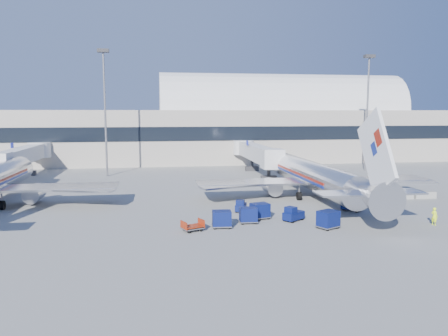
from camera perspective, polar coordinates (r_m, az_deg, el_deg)
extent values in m
plane|color=gray|center=(53.38, 3.40, -5.20)|extent=(260.00, 260.00, 0.00)
cube|color=#B2AA9E|center=(107.93, -16.31, 4.05)|extent=(170.00, 28.00, 12.00)
cube|color=black|center=(94.08, -17.41, 4.19)|extent=(170.00, 0.40, 3.00)
cylinder|color=silver|center=(111.36, 7.40, 7.46)|extent=(60.00, 18.00, 18.00)
cylinder|color=silver|center=(61.33, 11.38, -0.95)|extent=(3.80, 28.00, 3.80)
sphere|color=silver|center=(74.50, 7.66, 0.56)|extent=(3.72, 3.72, 3.72)
cone|color=silver|center=(45.92, 18.76, -3.43)|extent=(3.80, 6.00, 3.80)
cube|color=maroon|center=(62.22, 11.07, -0.59)|extent=(3.85, 20.16, 0.32)
cube|color=navy|center=(62.28, 11.06, -0.93)|extent=(3.85, 20.16, 0.32)
cube|color=white|center=(44.90, 19.28, 1.99)|extent=(0.35, 7.79, 8.74)
cube|color=silver|center=(46.32, 18.48, -3.08)|extent=(11.00, 3.00, 0.18)
cube|color=silver|center=(60.49, 11.70, -1.65)|extent=(32.00, 5.00, 0.28)
cylinder|color=#B7B7BC|center=(60.37, 6.27, -2.47)|extent=(2.10, 3.80, 2.10)
cylinder|color=#B7B7BC|center=(64.12, 15.81, -2.13)|extent=(2.10, 3.80, 2.10)
cylinder|color=black|center=(71.99, 8.31, -1.65)|extent=(0.40, 0.90, 0.90)
sphere|color=silver|center=(74.39, -25.10, -0.07)|extent=(3.72, 3.72, 3.72)
cylinder|color=#B7B7BC|center=(60.27, -23.53, -3.05)|extent=(2.10, 3.80, 2.10)
cylinder|color=black|center=(71.88, -25.66, -2.31)|extent=(0.40, 0.90, 0.90)
cube|color=silver|center=(83.40, 4.13, 2.08)|extent=(2.70, 24.00, 2.70)
cube|color=silver|center=(71.62, 6.33, 1.20)|extent=(3.40, 3.20, 3.20)
cylinder|color=silver|center=(94.59, 2.56, 2.70)|extent=(4.40, 4.40, 3.00)
cube|color=#2D2D30|center=(73.99, 5.86, -0.31)|extent=(0.50, 0.50, 3.00)
cube|color=#2D2D30|center=(74.18, 5.85, -1.35)|extent=(2.60, 1.00, 0.90)
cube|color=#2D2D30|center=(86.53, 3.67, 0.81)|extent=(0.50, 0.50, 3.00)
cube|color=#2D2D30|center=(86.69, 3.66, -0.08)|extent=(2.60, 1.00, 0.90)
cube|color=navy|center=(82.91, 3.06, 3.31)|extent=(0.12, 1.40, 0.90)
cube|color=silver|center=(84.50, -24.84, 1.49)|extent=(2.70, 24.00, 2.70)
cylinder|color=silver|center=(95.57, -22.97, 2.18)|extent=(4.40, 4.40, 3.00)
cube|color=#2D2D30|center=(75.23, -26.81, -0.94)|extent=(0.50, 0.50, 3.00)
cube|color=#2D2D30|center=(75.42, -26.76, -1.95)|extent=(2.60, 1.00, 0.90)
cube|color=#2D2D30|center=(87.59, -24.23, 0.26)|extent=(0.50, 0.50, 3.00)
cube|color=#2D2D30|center=(87.75, -24.19, -0.62)|extent=(2.60, 1.00, 0.90)
cube|color=navy|center=(84.81, -25.95, 2.67)|extent=(0.12, 1.40, 0.90)
cylinder|color=slate|center=(81.38, -15.25, 6.65)|extent=(0.36, 0.36, 22.00)
cube|color=#2D2D30|center=(82.09, -15.52, 14.56)|extent=(2.00, 1.20, 0.60)
cylinder|color=slate|center=(90.79, 18.18, 6.58)|extent=(0.36, 0.36, 22.00)
cube|color=#2D2D30|center=(91.42, 18.46, 13.68)|extent=(2.00, 1.20, 0.60)
cube|color=#9E9E96|center=(61.43, 19.66, -3.54)|extent=(3.00, 0.55, 0.90)
cube|color=#9E9E96|center=(63.06, 22.30, -3.39)|extent=(3.00, 0.55, 0.90)
cube|color=#9E9E96|center=(64.83, 24.80, -3.24)|extent=(3.00, 0.55, 0.90)
cube|color=#09134A|center=(47.50, 9.07, -6.13)|extent=(2.69, 2.42, 0.79)
cube|color=#09134A|center=(46.94, 8.71, -5.49)|extent=(1.39, 1.42, 0.74)
cylinder|color=black|center=(48.51, 9.20, -6.20)|extent=(0.62, 0.54, 0.59)
cube|color=#09134A|center=(53.70, 16.35, -4.81)|extent=(2.41, 2.47, 0.75)
cube|color=#09134A|center=(53.77, 15.88, -4.13)|extent=(1.35, 1.34, 0.70)
cylinder|color=black|center=(53.89, 17.31, -5.10)|extent=(0.54, 0.56, 0.56)
cube|color=#09134A|center=(51.30, 2.21, -5.11)|extent=(1.76, 2.42, 0.71)
cube|color=#09134A|center=(50.72, 2.14, -4.60)|extent=(1.18, 1.12, 0.66)
cylinder|color=black|center=(52.15, 1.87, -5.19)|extent=(0.37, 0.57, 0.53)
cube|color=#09134A|center=(47.74, 4.71, -5.51)|extent=(2.18, 1.90, 1.50)
cube|color=slate|center=(47.91, 4.70, -6.39)|extent=(2.30, 1.98, 0.10)
cylinder|color=black|center=(48.74, 5.11, -6.18)|extent=(0.44, 0.27, 0.41)
cube|color=#09134A|center=(45.89, 3.19, -6.07)|extent=(1.83, 1.45, 1.43)
cube|color=slate|center=(46.06, 3.18, -6.94)|extent=(1.93, 1.51, 0.10)
cylinder|color=black|center=(46.70, 3.91, -6.78)|extent=(0.40, 0.17, 0.39)
cube|color=#09134A|center=(44.02, -0.29, -6.58)|extent=(1.95, 1.56, 1.50)
cube|color=slate|center=(44.21, -0.29, -7.53)|extent=(2.05, 1.62, 0.10)
cylinder|color=black|center=(44.82, 0.57, -7.35)|extent=(0.42, 0.19, 0.41)
cube|color=#09134A|center=(44.96, 13.46, -6.44)|extent=(2.40, 2.21, 1.56)
cube|color=slate|center=(45.15, 13.43, -7.40)|extent=(2.52, 2.31, 0.11)
cylinder|color=black|center=(46.08, 13.48, -7.13)|extent=(0.46, 0.35, 0.43)
cube|color=#09134A|center=(51.98, 20.38, -4.94)|extent=(2.04, 1.75, 1.42)
cube|color=slate|center=(52.13, 20.34, -5.71)|extent=(2.15, 1.82, 0.10)
cylinder|color=black|center=(52.98, 20.49, -5.54)|extent=(0.42, 0.25, 0.39)
cube|color=slate|center=(43.06, -4.11, -7.82)|extent=(2.38, 2.03, 0.11)
cube|color=maroon|center=(43.01, -4.12, -7.59)|extent=(2.40, 2.07, 0.07)
cylinder|color=black|center=(43.81, -3.66, -7.74)|extent=(0.39, 0.27, 0.37)
imported|color=#D7FF1A|center=(50.03, 25.78, -5.69)|extent=(0.64, 0.78, 1.84)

